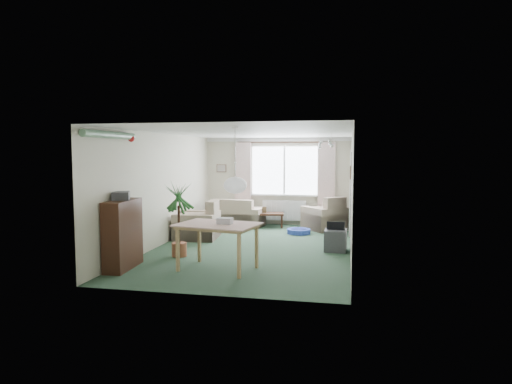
% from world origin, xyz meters
% --- Properties ---
extents(ground, '(6.50, 6.50, 0.00)m').
position_xyz_m(ground, '(0.00, 0.00, 0.00)').
color(ground, '#294531').
extents(window, '(1.80, 0.03, 1.30)m').
position_xyz_m(window, '(0.20, 3.23, 1.50)').
color(window, white).
extents(curtain_rod, '(2.60, 0.03, 0.03)m').
position_xyz_m(curtain_rod, '(0.20, 3.15, 2.27)').
color(curtain_rod, black).
extents(curtain_left, '(0.45, 0.08, 2.00)m').
position_xyz_m(curtain_left, '(-0.95, 3.13, 1.27)').
color(curtain_left, beige).
extents(curtain_right, '(0.45, 0.08, 2.00)m').
position_xyz_m(curtain_right, '(1.35, 3.13, 1.27)').
color(curtain_right, beige).
extents(radiator, '(1.20, 0.10, 0.55)m').
position_xyz_m(radiator, '(0.20, 3.19, 0.40)').
color(radiator, white).
extents(doorway, '(0.03, 0.95, 2.00)m').
position_xyz_m(doorway, '(1.99, 2.20, 1.00)').
color(doorway, black).
extents(pendant_lamp, '(0.36, 0.36, 0.36)m').
position_xyz_m(pendant_lamp, '(0.20, -2.30, 1.48)').
color(pendant_lamp, white).
extents(tinsel_garland, '(1.60, 1.60, 0.12)m').
position_xyz_m(tinsel_garland, '(-1.92, -2.30, 2.28)').
color(tinsel_garland, '#196626').
extents(bauble_cluster_a, '(0.20, 0.20, 0.20)m').
position_xyz_m(bauble_cluster_a, '(1.30, 0.90, 2.22)').
color(bauble_cluster_a, silver).
extents(bauble_cluster_b, '(0.20, 0.20, 0.20)m').
position_xyz_m(bauble_cluster_b, '(1.60, -0.30, 2.22)').
color(bauble_cluster_b, silver).
extents(wall_picture_back, '(0.28, 0.03, 0.22)m').
position_xyz_m(wall_picture_back, '(-1.60, 3.23, 1.55)').
color(wall_picture_back, brown).
extents(wall_picture_right, '(0.03, 0.24, 0.30)m').
position_xyz_m(wall_picture_right, '(1.98, 1.20, 1.55)').
color(wall_picture_right, brown).
extents(sofa, '(1.55, 0.90, 0.74)m').
position_xyz_m(sofa, '(-1.06, 2.75, 0.37)').
color(sofa, beige).
rests_on(sofa, ground).
extents(armchair_corner, '(1.34, 1.33, 0.87)m').
position_xyz_m(armchair_corner, '(1.38, 2.64, 0.43)').
color(armchair_corner, '#C1A892').
rests_on(armchair_corner, ground).
extents(armchair_left, '(1.02, 1.07, 0.88)m').
position_xyz_m(armchair_left, '(-1.50, 0.79, 0.44)').
color(armchair_left, beige).
rests_on(armchair_left, ground).
extents(coffee_table, '(0.91, 0.59, 0.38)m').
position_xyz_m(coffee_table, '(-0.17, 2.72, 0.19)').
color(coffee_table, black).
rests_on(coffee_table, ground).
extents(photo_frame, '(0.12, 0.04, 0.16)m').
position_xyz_m(photo_frame, '(-0.26, 2.70, 0.46)').
color(photo_frame, brown).
rests_on(photo_frame, coffee_table).
extents(bookshelf, '(0.38, 0.99, 1.18)m').
position_xyz_m(bookshelf, '(-1.84, -2.11, 0.59)').
color(bookshelf, black).
rests_on(bookshelf, ground).
extents(hifi_box, '(0.39, 0.43, 0.14)m').
position_xyz_m(hifi_box, '(-1.88, -2.07, 1.25)').
color(hifi_box, '#37373C').
rests_on(hifi_box, bookshelf).
extents(houseplant, '(0.74, 0.74, 1.43)m').
position_xyz_m(houseplant, '(-1.23, -1.05, 0.71)').
color(houseplant, '#206022').
rests_on(houseplant, ground).
extents(dining_table, '(1.37, 1.04, 0.77)m').
position_xyz_m(dining_table, '(-0.22, -1.87, 0.38)').
color(dining_table, tan).
rests_on(dining_table, ground).
extents(gift_box, '(0.25, 0.19, 0.12)m').
position_xyz_m(gift_box, '(-0.10, -1.84, 0.83)').
color(gift_box, silver).
rests_on(gift_box, dining_table).
extents(tv_cube, '(0.45, 0.49, 0.43)m').
position_xyz_m(tv_cube, '(1.70, 0.05, 0.22)').
color(tv_cube, '#38393D').
rests_on(tv_cube, ground).
extents(pet_bed, '(0.75, 0.75, 0.12)m').
position_xyz_m(pet_bed, '(0.75, 1.87, 0.06)').
color(pet_bed, navy).
rests_on(pet_bed, ground).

